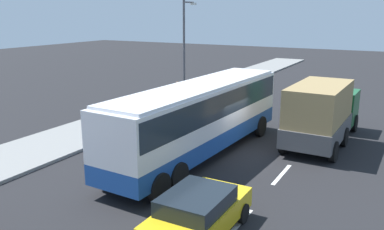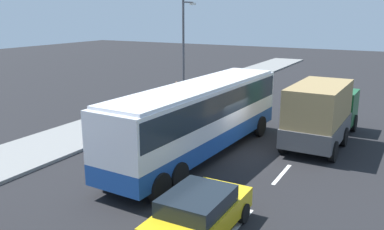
{
  "view_description": "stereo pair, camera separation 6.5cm",
  "coord_description": "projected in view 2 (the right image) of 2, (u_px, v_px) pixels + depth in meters",
  "views": [
    {
      "loc": [
        -17.04,
        -7.08,
        6.54
      ],
      "look_at": [
        -1.82,
        1.33,
        2.12
      ],
      "focal_mm": 37.87,
      "sensor_mm": 36.0,
      "label": 1
    },
    {
      "loc": [
        -17.07,
        -7.02,
        6.54
      ],
      "look_at": [
        -1.82,
        1.33,
        2.12
      ],
      "focal_mm": 37.87,
      "sensor_mm": 36.0,
      "label": 2
    }
  ],
  "objects": [
    {
      "name": "sidewalk_curb",
      "position": [
        98.0,
        128.0,
        23.34
      ],
      "size": [
        80.0,
        4.0,
        0.15
      ],
      "primitive_type": "cube",
      "color": "gray",
      "rests_on": "ground_plane"
    },
    {
      "name": "ground_plane",
      "position": [
        235.0,
        153.0,
        19.39
      ],
      "size": [
        120.0,
        120.0,
        0.0
      ],
      "primitive_type": "plane",
      "color": "black"
    },
    {
      "name": "car_yellow_taxi",
      "position": [
        199.0,
        212.0,
        12.0
      ],
      "size": [
        4.01,
        1.96,
        1.45
      ],
      "rotation": [
        0.0,
        0.0,
        0.0
      ],
      "color": "gold",
      "rests_on": "ground_plane"
    },
    {
      "name": "street_lamp",
      "position": [
        185.0,
        45.0,
        28.49
      ],
      "size": [
        1.7,
        0.24,
        7.22
      ],
      "color": "#47474C",
      "rests_on": "sidewalk_curb"
    },
    {
      "name": "coach_bus",
      "position": [
        200.0,
        112.0,
        18.44
      ],
      "size": [
        12.2,
        3.11,
        3.41
      ],
      "rotation": [
        0.0,
        0.0,
        -0.05
      ],
      "color": "#1E4C9E",
      "rests_on": "ground_plane"
    },
    {
      "name": "pedestrian_near_curb",
      "position": [
        177.0,
        91.0,
        28.62
      ],
      "size": [
        0.32,
        0.32,
        1.67
      ],
      "rotation": [
        0.0,
        0.0,
        2.89
      ],
      "color": "black",
      "rests_on": "sidewalk_curb"
    },
    {
      "name": "cargo_truck",
      "position": [
        322.0,
        111.0,
        20.5
      ],
      "size": [
        7.4,
        2.73,
        3.18
      ],
      "rotation": [
        0.0,
        0.0,
        -0.02
      ],
      "color": "#19592D",
      "rests_on": "ground_plane"
    },
    {
      "name": "lane_centreline",
      "position": [
        284.0,
        171.0,
        17.12
      ],
      "size": [
        39.46,
        0.16,
        0.01
      ],
      "color": "white",
      "rests_on": "ground_plane"
    }
  ]
}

